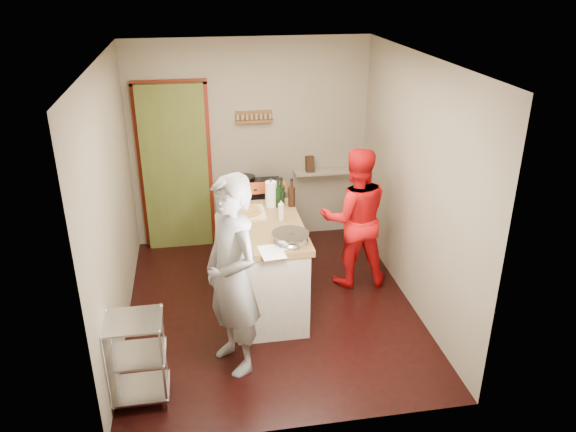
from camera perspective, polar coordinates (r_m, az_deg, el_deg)
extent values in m
plane|color=black|center=(6.12, -1.72, -9.16)|extent=(3.50, 3.50, 0.00)
cube|color=gray|center=(7.16, -3.84, 7.36)|extent=(3.00, 0.04, 2.60)
cube|color=#565B23|center=(7.25, -11.34, 5.09)|extent=(0.80, 0.40, 2.10)
cube|color=maroon|center=(7.21, -14.69, 4.67)|extent=(0.06, 0.06, 2.10)
cube|color=maroon|center=(7.18, -7.99, 5.15)|extent=(0.06, 0.06, 2.10)
cube|color=maroon|center=(6.92, -12.07, 13.14)|extent=(0.90, 0.06, 0.06)
cube|color=brown|center=(7.03, -3.46, 9.61)|extent=(0.46, 0.09, 0.03)
cube|color=brown|center=(7.06, -3.51, 10.16)|extent=(0.46, 0.02, 0.12)
cube|color=olive|center=(7.02, -3.47, 10.05)|extent=(0.42, 0.04, 0.07)
cube|color=gray|center=(7.34, 3.74, 4.51)|extent=(0.80, 0.18, 0.04)
cube|color=black|center=(7.26, 2.22, 5.32)|extent=(0.10, 0.14, 0.22)
cube|color=gray|center=(5.53, -17.47, 1.13)|extent=(0.04, 3.50, 2.60)
cube|color=gray|center=(5.89, 12.74, 3.07)|extent=(0.04, 3.50, 2.60)
cube|color=white|center=(5.17, -2.09, 15.80)|extent=(3.00, 3.50, 0.02)
cube|color=black|center=(7.18, -2.98, -0.24)|extent=(0.60, 0.55, 0.80)
cube|color=black|center=(7.01, -3.05, 2.96)|extent=(0.60, 0.55, 0.06)
cube|color=#903515|center=(6.72, -2.78, 2.83)|extent=(0.60, 0.15, 0.17)
cylinder|color=black|center=(7.09, -4.40, 3.82)|extent=(0.26, 0.26, 0.05)
cylinder|color=silver|center=(4.80, -17.97, -15.32)|extent=(0.02, 0.02, 0.80)
cylinder|color=silver|center=(4.74, -12.54, -15.13)|extent=(0.02, 0.02, 0.80)
cylinder|color=silver|center=(5.08, -17.48, -12.77)|extent=(0.02, 0.02, 0.80)
cylinder|color=silver|center=(5.03, -12.41, -12.55)|extent=(0.02, 0.02, 0.80)
cube|color=silver|center=(5.09, -14.74, -16.59)|extent=(0.48, 0.40, 0.02)
cube|color=silver|center=(4.88, -15.17, -13.46)|extent=(0.48, 0.40, 0.02)
cube|color=silver|center=(4.69, -15.61, -10.24)|extent=(0.48, 0.40, 0.02)
cube|color=beige|center=(5.87, -2.32, -5.48)|extent=(0.70, 1.24, 0.92)
cube|color=olive|center=(5.65, -2.40, -1.15)|extent=(0.77, 1.30, 0.06)
cube|color=#DBB885|center=(5.87, -4.30, 0.28)|extent=(0.40, 0.40, 0.03)
cylinder|color=#B47338|center=(5.86, -4.31, 0.51)|extent=(0.32, 0.32, 0.02)
ellipsoid|color=silver|center=(5.22, 0.24, -2.29)|extent=(0.35, 0.35, 0.11)
cylinder|color=white|center=(6.00, -1.74, 2.24)|extent=(0.12, 0.12, 0.28)
cylinder|color=silver|center=(5.71, -0.71, 0.44)|extent=(0.06, 0.06, 0.17)
cube|color=white|center=(5.09, -1.65, -3.68)|extent=(0.24, 0.32, 0.00)
cylinder|color=black|center=(6.04, -0.69, 2.52)|extent=(0.08, 0.08, 0.31)
cylinder|color=black|center=(6.00, 0.37, 2.38)|extent=(0.08, 0.08, 0.31)
cylinder|color=black|center=(5.99, -1.01, 2.36)|extent=(0.08, 0.08, 0.31)
imported|color=silver|center=(4.86, -5.68, -6.14)|extent=(0.69, 0.79, 1.83)
imported|color=red|center=(6.25, 6.80, -0.18)|extent=(0.81, 0.65, 1.61)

